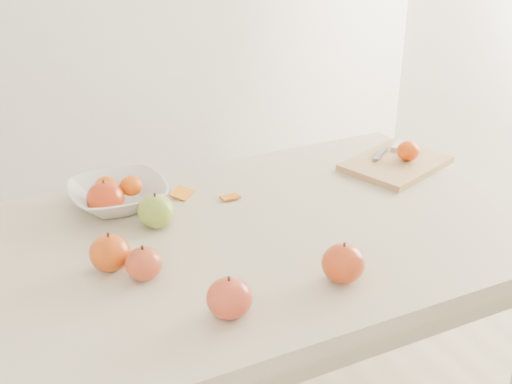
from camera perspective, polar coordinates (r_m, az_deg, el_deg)
name	(u,v)px	position (r m, az deg, el deg)	size (l,w,h in m)	color
table	(265,265)	(1.52, 0.83, -6.50)	(1.20, 0.80, 0.75)	beige
cutting_board	(396,164)	(1.82, 12.32, 2.48)	(0.28, 0.20, 0.02)	tan
board_tangerine	(408,151)	(1.81, 13.37, 3.58)	(0.06, 0.06, 0.05)	#C83607
fruit_bowl	(118,195)	(1.59, -12.16, -0.25)	(0.23, 0.23, 0.06)	silver
bowl_tangerine_near	(106,186)	(1.58, -13.21, 0.51)	(0.05, 0.05, 0.05)	#CB4807
bowl_tangerine_far	(131,186)	(1.57, -11.05, 0.56)	(0.06, 0.06, 0.05)	#CB4407
orange_peel_a	(182,195)	(1.62, -6.56, -0.23)	(0.06, 0.04, 0.00)	orange
orange_peel_b	(230,198)	(1.60, -2.32, -0.51)	(0.04, 0.04, 0.00)	orange
paring_knife	(395,147)	(1.89, 12.21, 3.94)	(0.16, 0.09, 0.01)	silver
apple_green	(156,211)	(1.47, -8.88, -1.70)	(0.08, 0.08, 0.08)	olive
apple_red_d	(110,253)	(1.33, -12.86, -5.29)	(0.08, 0.08, 0.08)	maroon
apple_red_b	(144,264)	(1.29, -9.96, -6.30)	(0.07, 0.07, 0.07)	maroon
apple_red_c	(229,298)	(1.17, -2.39, -9.40)	(0.08, 0.08, 0.08)	#A40816
apple_red_e	(343,263)	(1.28, 7.76, -6.30)	(0.09, 0.09, 0.08)	maroon
apple_red_a	(105,198)	(1.55, -13.24, -0.55)	(0.09, 0.09, 0.08)	#9C070B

